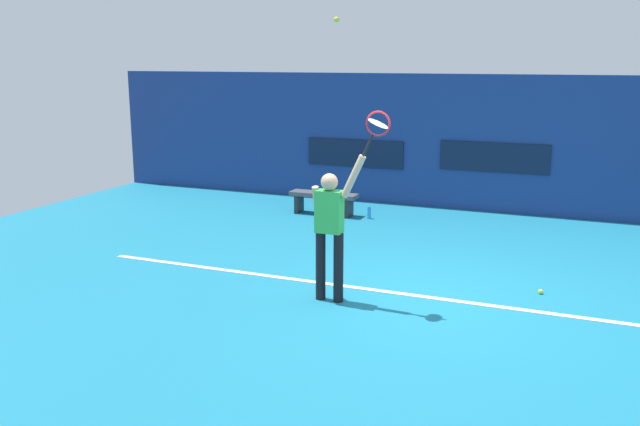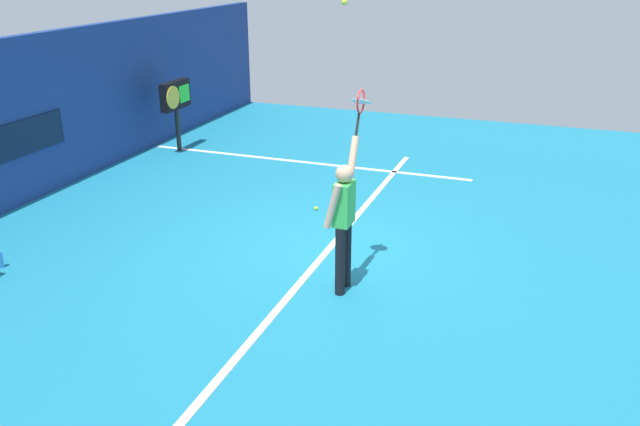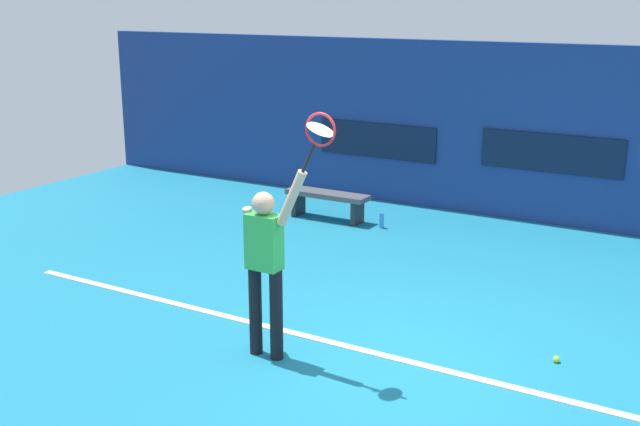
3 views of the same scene
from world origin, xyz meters
name	(u,v)px [view 2 (image 2 of 3)]	position (x,y,z in m)	size (l,w,h in m)	color
ground_plane	(332,249)	(0.00, 0.00, 0.00)	(18.00, 18.00, 0.00)	teal
back_wall	(9,124)	(0.00, 5.74, 1.40)	(18.00, 0.20, 2.80)	navy
sponsor_banner_center	(17,140)	(0.00, 5.62, 1.14)	(2.20, 0.03, 0.60)	#0C1933
court_baseline	(329,249)	(0.00, 0.04, 0.01)	(10.00, 0.10, 0.01)	white
court_sideline	(303,162)	(3.92, 2.00, 0.01)	(0.10, 7.00, 0.01)	white
tennis_player	(344,217)	(-1.12, -0.54, 1.01)	(0.73, 0.31, 1.95)	black
tennis_racket	(360,104)	(-0.51, -0.54, 2.31)	(0.42, 0.27, 0.62)	black
tennis_ball	(344,2)	(-1.06, -0.50, 3.57)	(0.07, 0.07, 0.07)	#CCE033
scoreboard_clock	(176,98)	(3.82, 4.90, 1.17)	(0.96, 0.20, 1.53)	black
water_bottle	(1,260)	(-2.14, 4.11, 0.12)	(0.07, 0.07, 0.24)	#338CD8
spare_ball	(316,208)	(1.42, 0.78, 0.03)	(0.07, 0.07, 0.07)	#CCE033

